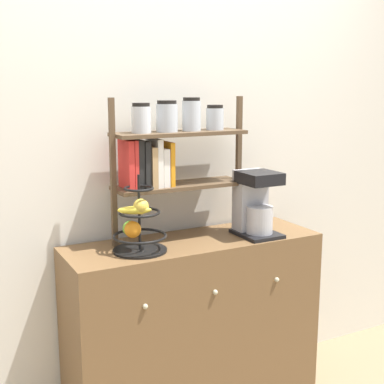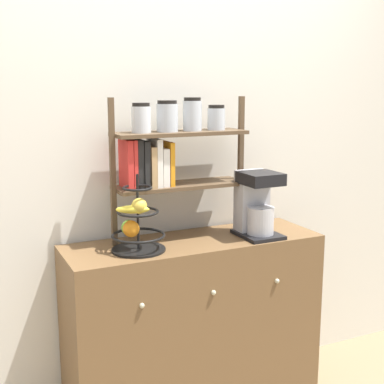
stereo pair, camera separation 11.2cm
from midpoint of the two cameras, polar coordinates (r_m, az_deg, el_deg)
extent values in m
cube|color=silver|center=(2.76, -0.84, 4.39)|extent=(7.00, 0.05, 2.60)
cube|color=brown|center=(2.78, 1.40, -13.98)|extent=(1.27, 0.41, 0.89)
sphere|color=#B2AD8C|center=(2.38, -3.99, -12.01)|extent=(0.02, 0.02, 0.02)
sphere|color=#B2AD8C|center=(2.51, 3.61, -10.67)|extent=(0.02, 0.02, 0.02)
sphere|color=#B2AD8C|center=(2.69, 10.26, -9.34)|extent=(0.02, 0.02, 0.02)
cube|color=black|center=(2.72, 8.22, -4.51)|extent=(0.19, 0.24, 0.02)
cube|color=#B7B7BC|center=(2.73, 7.57, -0.89)|extent=(0.16, 0.09, 0.31)
cylinder|color=#B7B7BC|center=(2.68, 8.52, -3.03)|extent=(0.13, 0.13, 0.14)
cube|color=black|center=(2.65, 8.53, 1.44)|extent=(0.18, 0.19, 0.06)
cylinder|color=black|center=(2.47, -4.42, -6.15)|extent=(0.25, 0.25, 0.01)
cylinder|color=black|center=(2.42, -4.48, -2.13)|extent=(0.01, 0.01, 0.35)
torus|color=black|center=(2.45, -4.44, -4.65)|extent=(0.25, 0.25, 0.01)
torus|color=black|center=(2.42, -4.48, -2.13)|extent=(0.19, 0.19, 0.01)
torus|color=black|center=(2.40, -4.52, 0.44)|extent=(0.14, 0.14, 0.01)
sphere|color=red|center=(2.44, -5.30, -3.85)|extent=(0.07, 0.07, 0.07)
sphere|color=#6BAD33|center=(2.45, -5.42, -3.81)|extent=(0.07, 0.07, 0.07)
sphere|color=orange|center=(2.42, -5.20, -3.94)|extent=(0.08, 0.08, 0.08)
ellipsoid|color=yellow|center=(2.37, -5.01, -1.88)|extent=(0.15, 0.09, 0.04)
sphere|color=gold|center=(2.38, -4.32, -1.50)|extent=(0.07, 0.07, 0.07)
cube|color=brown|center=(2.48, -7.17, 1.98)|extent=(0.02, 0.02, 0.69)
cube|color=brown|center=(2.77, 6.36, 2.94)|extent=(0.02, 0.02, 0.69)
cube|color=brown|center=(2.62, -0.04, 0.71)|extent=(0.66, 0.20, 0.02)
cube|color=brown|center=(2.58, -0.04, 6.29)|extent=(0.66, 0.20, 0.02)
cube|color=red|center=(2.50, -5.77, 2.99)|extent=(0.03, 0.15, 0.23)
cube|color=red|center=(2.51, -5.21, 3.03)|extent=(0.02, 0.14, 0.23)
cube|color=black|center=(2.51, -4.67, 3.06)|extent=(0.03, 0.14, 0.23)
cube|color=black|center=(2.52, -4.02, 3.02)|extent=(0.03, 0.15, 0.22)
cube|color=tan|center=(2.54, -3.37, 2.76)|extent=(0.03, 0.16, 0.19)
cube|color=white|center=(2.55, -2.74, 3.19)|extent=(0.03, 0.15, 0.23)
cube|color=white|center=(2.56, -2.04, 2.72)|extent=(0.03, 0.14, 0.18)
cube|color=orange|center=(2.57, -1.38, 3.08)|extent=(0.02, 0.14, 0.21)
cylinder|color=silver|center=(2.50, -4.16, 7.71)|extent=(0.09, 0.09, 0.12)
cylinder|color=black|center=(2.50, -4.18, 9.29)|extent=(0.08, 0.08, 0.02)
cylinder|color=silver|center=(2.55, -1.39, 7.91)|extent=(0.10, 0.10, 0.13)
cylinder|color=black|center=(2.55, -1.39, 9.57)|extent=(0.09, 0.09, 0.02)
cylinder|color=silver|center=(2.61, 1.28, 8.12)|extent=(0.09, 0.09, 0.14)
cylinder|color=black|center=(2.60, 1.29, 9.88)|extent=(0.08, 0.08, 0.02)
cylinder|color=silver|center=(2.67, 3.82, 7.77)|extent=(0.09, 0.09, 0.11)
cylinder|color=black|center=(2.67, 3.84, 9.08)|extent=(0.08, 0.08, 0.02)
camera|label=1|loc=(0.06, -88.75, 0.25)|focal=50.00mm
camera|label=2|loc=(0.06, 91.25, -0.25)|focal=50.00mm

